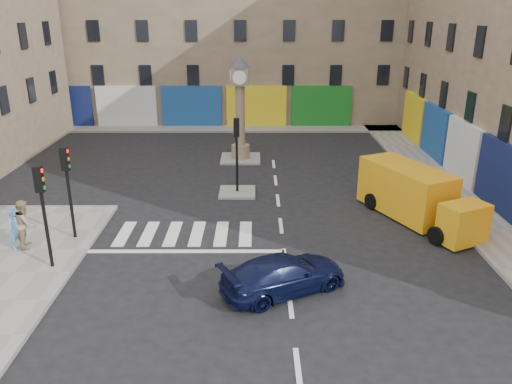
{
  "coord_description": "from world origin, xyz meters",
  "views": [
    {
      "loc": [
        -1.1,
        -15.49,
        8.73
      ],
      "look_at": [
        -1.07,
        2.76,
        2.0
      ],
      "focal_mm": 35.0,
      "sensor_mm": 36.0,
      "label": 1
    }
  ],
  "objects_px": {
    "traffic_light_island": "(237,143)",
    "pedestrian_tan": "(25,224)",
    "navy_sedan": "(284,274)",
    "pedestrian_blue": "(16,229)",
    "traffic_light_left_far": "(67,178)",
    "clock_pillar": "(240,102)",
    "traffic_light_left_near": "(42,201)",
    "yellow_van": "(415,195)"
  },
  "relations": [
    {
      "from": "traffic_light_island",
      "to": "pedestrian_tan",
      "type": "relative_size",
      "value": 1.98
    },
    {
      "from": "navy_sedan",
      "to": "pedestrian_blue",
      "type": "height_order",
      "value": "pedestrian_blue"
    },
    {
      "from": "traffic_light_island",
      "to": "pedestrian_tan",
      "type": "height_order",
      "value": "traffic_light_island"
    },
    {
      "from": "traffic_light_island",
      "to": "pedestrian_tan",
      "type": "bearing_deg",
      "value": -141.59
    },
    {
      "from": "navy_sedan",
      "to": "pedestrian_tan",
      "type": "height_order",
      "value": "pedestrian_tan"
    },
    {
      "from": "traffic_light_island",
      "to": "pedestrian_blue",
      "type": "height_order",
      "value": "traffic_light_island"
    },
    {
      "from": "traffic_light_left_far",
      "to": "pedestrian_tan",
      "type": "distance_m",
      "value": 2.3
    },
    {
      "from": "pedestrian_blue",
      "to": "pedestrian_tan",
      "type": "height_order",
      "value": "pedestrian_tan"
    },
    {
      "from": "traffic_light_island",
      "to": "pedestrian_blue",
      "type": "bearing_deg",
      "value": -141.62
    },
    {
      "from": "navy_sedan",
      "to": "pedestrian_blue",
      "type": "xyz_separation_m",
      "value": [
        -9.93,
        2.82,
        0.34
      ]
    },
    {
      "from": "clock_pillar",
      "to": "navy_sedan",
      "type": "xyz_separation_m",
      "value": [
        1.83,
        -15.22,
        -2.93
      ]
    },
    {
      "from": "traffic_light_left_near",
      "to": "clock_pillar",
      "type": "distance_m",
      "value": 15.19
    },
    {
      "from": "yellow_van",
      "to": "traffic_light_left_near",
      "type": "bearing_deg",
      "value": 173.03
    },
    {
      "from": "clock_pillar",
      "to": "pedestrian_tan",
      "type": "height_order",
      "value": "clock_pillar"
    },
    {
      "from": "yellow_van",
      "to": "navy_sedan",
      "type": "bearing_deg",
      "value": -159.98
    },
    {
      "from": "traffic_light_left_far",
      "to": "pedestrian_blue",
      "type": "xyz_separation_m",
      "value": [
        -1.8,
        -1.01,
        -1.66
      ]
    },
    {
      "from": "traffic_light_island",
      "to": "clock_pillar",
      "type": "xyz_separation_m",
      "value": [
        0.0,
        6.0,
        0.96
      ]
    },
    {
      "from": "traffic_light_left_near",
      "to": "clock_pillar",
      "type": "relative_size",
      "value": 0.61
    },
    {
      "from": "traffic_light_left_near",
      "to": "traffic_light_left_far",
      "type": "height_order",
      "value": "same"
    },
    {
      "from": "traffic_light_island",
      "to": "navy_sedan",
      "type": "distance_m",
      "value": 9.61
    },
    {
      "from": "traffic_light_left_near",
      "to": "yellow_van",
      "type": "bearing_deg",
      "value": 17.79
    },
    {
      "from": "yellow_van",
      "to": "pedestrian_tan",
      "type": "relative_size",
      "value": 3.4
    },
    {
      "from": "clock_pillar",
      "to": "yellow_van",
      "type": "height_order",
      "value": "clock_pillar"
    },
    {
      "from": "clock_pillar",
      "to": "pedestrian_blue",
      "type": "relative_size",
      "value": 3.76
    },
    {
      "from": "traffic_light_left_far",
      "to": "navy_sedan",
      "type": "bearing_deg",
      "value": -25.21
    },
    {
      "from": "traffic_light_island",
      "to": "clock_pillar",
      "type": "distance_m",
      "value": 6.07
    },
    {
      "from": "traffic_light_left_far",
      "to": "pedestrian_blue",
      "type": "bearing_deg",
      "value": -150.6
    },
    {
      "from": "traffic_light_island",
      "to": "clock_pillar",
      "type": "relative_size",
      "value": 0.61
    },
    {
      "from": "traffic_light_left_far",
      "to": "pedestrian_tan",
      "type": "bearing_deg",
      "value": -152.25
    },
    {
      "from": "traffic_light_island",
      "to": "clock_pillar",
      "type": "height_order",
      "value": "clock_pillar"
    },
    {
      "from": "clock_pillar",
      "to": "yellow_van",
      "type": "xyz_separation_m",
      "value": [
        7.84,
        -9.26,
        -2.43
      ]
    },
    {
      "from": "traffic_light_island",
      "to": "navy_sedan",
      "type": "bearing_deg",
      "value": -78.77
    },
    {
      "from": "clock_pillar",
      "to": "pedestrian_blue",
      "type": "bearing_deg",
      "value": -123.13
    },
    {
      "from": "traffic_light_left_near",
      "to": "pedestrian_blue",
      "type": "bearing_deg",
      "value": 142.3
    },
    {
      "from": "pedestrian_blue",
      "to": "pedestrian_tan",
      "type": "xyz_separation_m",
      "value": [
        0.28,
        0.21,
        0.12
      ]
    },
    {
      "from": "traffic_light_island",
      "to": "clock_pillar",
      "type": "bearing_deg",
      "value": 90.0
    },
    {
      "from": "yellow_van",
      "to": "traffic_light_island",
      "type": "bearing_deg",
      "value": 132.66
    },
    {
      "from": "clock_pillar",
      "to": "traffic_light_left_far",
      "type": "bearing_deg",
      "value": -118.94
    },
    {
      "from": "navy_sedan",
      "to": "yellow_van",
      "type": "xyz_separation_m",
      "value": [
        6.01,
        5.97,
        0.5
      ]
    },
    {
      "from": "traffic_light_left_far",
      "to": "clock_pillar",
      "type": "bearing_deg",
      "value": 61.06
    },
    {
      "from": "traffic_light_left_near",
      "to": "clock_pillar",
      "type": "xyz_separation_m",
      "value": [
        6.3,
        13.8,
        0.93
      ]
    },
    {
      "from": "pedestrian_blue",
      "to": "pedestrian_tan",
      "type": "relative_size",
      "value": 0.87
    }
  ]
}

